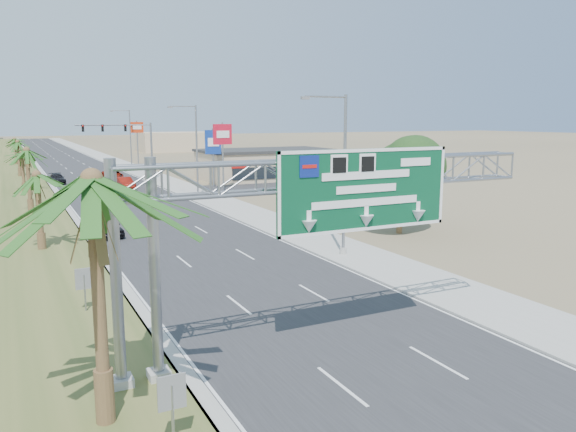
# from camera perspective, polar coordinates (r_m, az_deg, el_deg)

# --- Properties ---
(road) EXTENTS (12.00, 300.00, 0.02)m
(road) POSITION_cam_1_polar(r_m,az_deg,el_deg) (118.22, -21.24, 5.06)
(road) COLOR #28282B
(road) RESTS_ON ground
(sidewalk_right) EXTENTS (4.00, 300.00, 0.10)m
(sidewalk_right) POSITION_cam_1_polar(r_m,az_deg,el_deg) (119.32, -17.16, 5.35)
(sidewalk_right) COLOR #9E9B93
(sidewalk_right) RESTS_ON ground
(median_grass) EXTENTS (7.00, 300.00, 0.12)m
(median_grass) POSITION_cam_1_polar(r_m,az_deg,el_deg) (117.70, -26.10, 4.73)
(median_grass) COLOR #445224
(median_grass) RESTS_ON ground
(sign_gantry) EXTENTS (16.75, 1.24, 7.50)m
(sign_gantry) POSITION_cam_1_polar(r_m,az_deg,el_deg) (20.20, 3.58, 2.72)
(sign_gantry) COLOR gray
(sign_gantry) RESTS_ON ground
(palm_near) EXTENTS (5.70, 5.70, 8.35)m
(palm_near) POSITION_cam_1_polar(r_m,az_deg,el_deg) (15.60, -19.31, 3.30)
(palm_near) COLOR brown
(palm_near) RESTS_ON ground
(palm_row_b) EXTENTS (3.99, 3.99, 5.95)m
(palm_row_b) POSITION_cam_1_polar(r_m,az_deg,el_deg) (39.59, -24.17, 3.69)
(palm_row_b) COLOR brown
(palm_row_b) RESTS_ON ground
(palm_row_c) EXTENTS (3.99, 3.99, 6.75)m
(palm_row_c) POSITION_cam_1_polar(r_m,az_deg,el_deg) (55.49, -25.03, 5.96)
(palm_row_c) COLOR brown
(palm_row_c) RESTS_ON ground
(palm_row_d) EXTENTS (3.99, 3.99, 5.45)m
(palm_row_d) POSITION_cam_1_polar(r_m,az_deg,el_deg) (73.52, -25.44, 5.69)
(palm_row_d) COLOR brown
(palm_row_d) RESTS_ON ground
(palm_row_e) EXTENTS (3.99, 3.99, 6.15)m
(palm_row_e) POSITION_cam_1_polar(r_m,az_deg,el_deg) (92.47, -25.78, 6.75)
(palm_row_e) COLOR brown
(palm_row_e) RESTS_ON ground
(palm_row_f) EXTENTS (3.99, 3.99, 5.75)m
(palm_row_f) POSITION_cam_1_polar(r_m,az_deg,el_deg) (117.46, -26.02, 7.00)
(palm_row_f) COLOR brown
(palm_row_f) RESTS_ON ground
(streetlight_near) EXTENTS (3.27, 0.44, 10.00)m
(streetlight_near) POSITION_cam_1_polar(r_m,az_deg,el_deg) (34.92, 5.47, 3.46)
(streetlight_near) COLOR gray
(streetlight_near) RESTS_ON ground
(streetlight_mid) EXTENTS (3.27, 0.44, 10.00)m
(streetlight_mid) POSITION_cam_1_polar(r_m,az_deg,el_deg) (62.31, -9.41, 6.18)
(streetlight_mid) COLOR gray
(streetlight_mid) RESTS_ON ground
(streetlight_far) EXTENTS (3.27, 0.44, 10.00)m
(streetlight_far) POSITION_cam_1_polar(r_m,az_deg,el_deg) (97.23, -15.80, 7.22)
(streetlight_far) COLOR gray
(streetlight_far) RESTS_ON ground
(signal_mast) EXTENTS (10.28, 0.71, 8.00)m
(signal_mast) POSITION_cam_1_polar(r_m,az_deg,el_deg) (81.11, -15.11, 6.91)
(signal_mast) COLOR gray
(signal_mast) RESTS_ON ground
(store_building) EXTENTS (18.00, 10.00, 4.00)m
(store_building) POSITION_cam_1_polar(r_m,az_deg,el_deg) (80.80, -2.33, 5.21)
(store_building) COLOR tan
(store_building) RESTS_ON ground
(oak_near) EXTENTS (4.50, 4.50, 6.80)m
(oak_near) POSITION_cam_1_polar(r_m,az_deg,el_deg) (42.60, 11.42, 4.24)
(oak_near) COLOR brown
(oak_near) RESTS_ON ground
(oak_far) EXTENTS (3.50, 3.50, 5.60)m
(oak_far) POSITION_cam_1_polar(r_m,az_deg,el_deg) (47.65, 11.28, 3.96)
(oak_far) COLOR brown
(oak_far) RESTS_ON ground
(median_signback_a) EXTENTS (0.75, 0.08, 2.08)m
(median_signback_a) POSITION_cam_1_polar(r_m,az_deg,el_deg) (15.53, -11.70, -17.62)
(median_signback_a) COLOR gray
(median_signback_a) RESTS_ON ground
(median_signback_b) EXTENTS (0.75, 0.08, 2.08)m
(median_signback_b) POSITION_cam_1_polar(r_m,az_deg,el_deg) (26.50, -20.00, -6.31)
(median_signback_b) COLOR gray
(median_signback_b) RESTS_ON ground
(building_distant_right) EXTENTS (20.00, 12.00, 5.00)m
(building_distant_right) POSITION_cam_1_polar(r_m,az_deg,el_deg) (153.14, -11.12, 7.42)
(building_distant_right) COLOR tan
(building_distant_right) RESTS_ON ground
(car_left_lane) EXTENTS (2.09, 4.14, 1.35)m
(car_left_lane) POSITION_cam_1_polar(r_m,az_deg,el_deg) (43.30, -17.87, -1.11)
(car_left_lane) COLOR black
(car_left_lane) RESTS_ON ground
(car_mid_lane) EXTENTS (2.02, 4.71, 1.51)m
(car_mid_lane) POSITION_cam_1_polar(r_m,az_deg,el_deg) (71.28, -16.27, 3.19)
(car_mid_lane) COLOR maroon
(car_mid_lane) RESTS_ON ground
(car_right_lane) EXTENTS (2.59, 5.38, 1.48)m
(car_right_lane) POSITION_cam_1_polar(r_m,az_deg,el_deg) (82.80, -17.42, 4.00)
(car_right_lane) COLOR gray
(car_right_lane) RESTS_ON ground
(car_far) EXTENTS (2.01, 4.57, 1.31)m
(car_far) POSITION_cam_1_polar(r_m,az_deg,el_deg) (80.74, -22.42, 3.50)
(car_far) COLOR black
(car_far) RESTS_ON ground
(pole_sign_red_near) EXTENTS (2.42, 0.68, 8.13)m
(pole_sign_red_near) POSITION_cam_1_polar(r_m,az_deg,el_deg) (67.60, -6.67, 7.90)
(pole_sign_red_near) COLOR gray
(pole_sign_red_near) RESTS_ON ground
(pole_sign_blue) EXTENTS (2.02, 0.63, 7.35)m
(pole_sign_blue) POSITION_cam_1_polar(r_m,az_deg,el_deg) (71.68, -7.63, 7.24)
(pole_sign_blue) COLOR gray
(pole_sign_blue) RESTS_ON ground
(pole_sign_red_far) EXTENTS (2.22, 0.60, 8.19)m
(pole_sign_red_far) POSITION_cam_1_polar(r_m,az_deg,el_deg) (99.35, -15.09, 8.32)
(pole_sign_red_far) COLOR gray
(pole_sign_red_far) RESTS_ON ground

